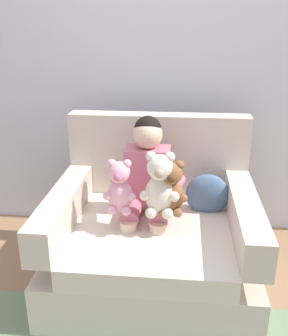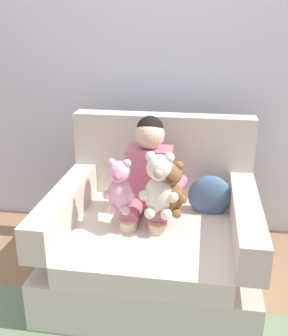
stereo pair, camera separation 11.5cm
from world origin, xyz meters
name	(u,v)px [view 2 (the right image)]	position (x,y,z in m)	size (l,w,h in m)	color
ground_plane	(153,281)	(0.00, 0.00, 0.00)	(8.00, 8.00, 0.00)	#936D4C
back_wall	(170,49)	(0.00, 0.79, 1.30)	(6.00, 0.10, 2.60)	silver
armchair	(154,236)	(0.00, 0.05, 0.28)	(1.14, 1.03, 0.93)	beige
seated_child	(148,182)	(-0.05, 0.09, 0.61)	(0.45, 0.39, 0.82)	#C66B7F
plush_brown	(171,190)	(0.10, -0.08, 0.65)	(0.18, 0.15, 0.30)	brown
plush_pink	(120,187)	(-0.17, -0.09, 0.65)	(0.18, 0.14, 0.30)	#EAA8BC
plush_cream	(159,186)	(0.04, -0.10, 0.67)	(0.21, 0.17, 0.35)	silver
throw_pillow	(210,196)	(0.31, 0.20, 0.50)	(0.26, 0.12, 0.26)	slate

